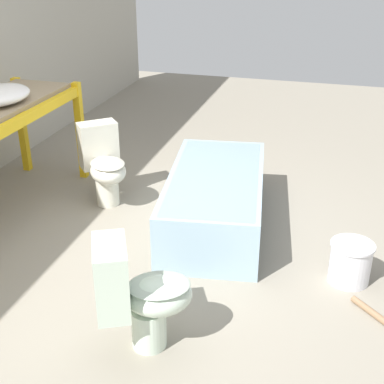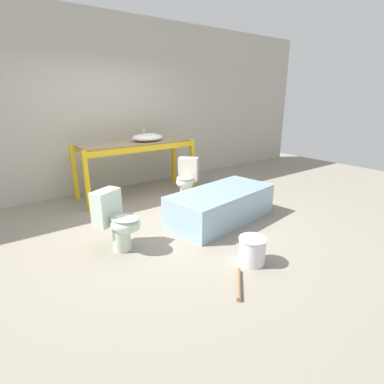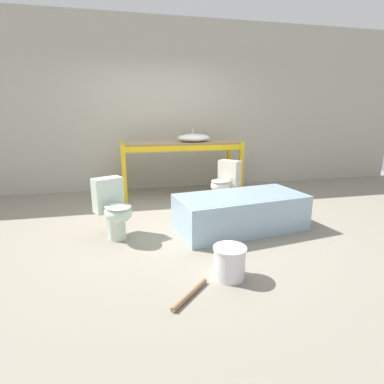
# 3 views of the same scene
# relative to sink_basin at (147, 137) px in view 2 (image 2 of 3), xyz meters

# --- Properties ---
(ground_plane) EXTENTS (12.00, 12.00, 0.00)m
(ground_plane) POSITION_rel_sink_basin_xyz_m (-0.56, -1.33, -1.05)
(ground_plane) COLOR gray
(warehouse_wall_rear) EXTENTS (10.80, 0.08, 3.20)m
(warehouse_wall_rear) POSITION_rel_sink_basin_xyz_m (-0.56, 0.73, 0.55)
(warehouse_wall_rear) COLOR #B2AD9E
(warehouse_wall_rear) RESTS_ON ground_plane
(shelving_rack) EXTENTS (2.14, 0.73, 0.98)m
(shelving_rack) POSITION_rel_sink_basin_xyz_m (-0.22, 0.06, -0.22)
(shelving_rack) COLOR yellow
(shelving_rack) RESTS_ON ground_plane
(sink_basin) EXTENTS (0.59, 0.45, 0.22)m
(sink_basin) POSITION_rel_sink_basin_xyz_m (0.00, 0.00, 0.00)
(sink_basin) COLOR white
(sink_basin) RESTS_ON shelving_rack
(bathtub_main) EXTENTS (1.74, 1.01, 0.46)m
(bathtub_main) POSITION_rel_sink_basin_xyz_m (0.20, -1.81, -0.79)
(bathtub_main) COLOR #99B7CC
(bathtub_main) RESTS_ON ground_plane
(toilet_near) EXTENTS (0.54, 0.64, 0.72)m
(toilet_near) POSITION_rel_sink_basin_xyz_m (-1.39, -1.75, -0.67)
(toilet_near) COLOR silver
(toilet_near) RESTS_ON ground_plane
(toilet_far) EXTENTS (0.63, 0.61, 0.72)m
(toilet_far) POSITION_rel_sink_basin_xyz_m (0.35, -0.73, -0.67)
(toilet_far) COLOR silver
(toilet_far) RESTS_ON ground_plane
(bucket_white) EXTENTS (0.31, 0.31, 0.30)m
(bucket_white) POSITION_rel_sink_basin_xyz_m (-0.34, -2.93, -0.89)
(bucket_white) COLOR silver
(bucket_white) RESTS_ON ground_plane
(loose_pipe) EXTENTS (0.38, 0.39, 0.05)m
(loose_pipe) POSITION_rel_sink_basin_xyz_m (-0.76, -3.15, -1.03)
(loose_pipe) COLOR #8C6B4C
(loose_pipe) RESTS_ON ground_plane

